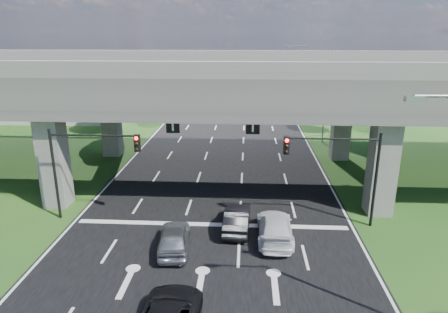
# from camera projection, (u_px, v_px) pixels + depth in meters

# --- Properties ---
(ground) EXTENTS (160.00, 160.00, 0.00)m
(ground) POSITION_uv_depth(u_px,v_px,m) (206.00, 254.00, 21.86)
(ground) COLOR #1A4014
(ground) RESTS_ON ground
(road) EXTENTS (18.00, 120.00, 0.03)m
(road) POSITION_uv_depth(u_px,v_px,m) (219.00, 187.00, 31.38)
(road) COLOR black
(road) RESTS_ON ground
(overpass) EXTENTS (80.00, 15.00, 10.00)m
(overpass) POSITION_uv_depth(u_px,v_px,m) (220.00, 82.00, 30.92)
(overpass) COLOR #373532
(overpass) RESTS_ON ground
(warehouse) EXTENTS (20.00, 10.00, 4.00)m
(warehouse) POSITION_uv_depth(u_px,v_px,m) (47.00, 104.00, 56.02)
(warehouse) COLOR #9E9E99
(warehouse) RESTS_ON ground
(signal_right) EXTENTS (5.76, 0.54, 6.00)m
(signal_right) POSITION_uv_depth(u_px,v_px,m) (341.00, 162.00, 23.93)
(signal_right) COLOR black
(signal_right) RESTS_ON ground
(signal_left) EXTENTS (5.76, 0.54, 6.00)m
(signal_left) POSITION_uv_depth(u_px,v_px,m) (86.00, 158.00, 24.79)
(signal_left) COLOR black
(signal_left) RESTS_ON ground
(streetlight_far) EXTENTS (3.38, 0.25, 10.00)m
(streetlight_far) POSITION_uv_depth(u_px,v_px,m) (322.00, 89.00, 42.41)
(streetlight_far) COLOR gray
(streetlight_far) RESTS_ON ground
(streetlight_beyond) EXTENTS (3.38, 0.25, 10.00)m
(streetlight_beyond) POSITION_uv_depth(u_px,v_px,m) (303.00, 74.00, 57.65)
(streetlight_beyond) COLOR gray
(streetlight_beyond) RESTS_ON ground
(tree_left_near) EXTENTS (4.50, 4.50, 7.80)m
(tree_left_near) POSITION_uv_depth(u_px,v_px,m) (108.00, 94.00, 45.95)
(tree_left_near) COLOR black
(tree_left_near) RESTS_ON ground
(tree_left_mid) EXTENTS (3.91, 3.90, 6.76)m
(tree_left_mid) POSITION_uv_depth(u_px,v_px,m) (106.00, 90.00, 53.92)
(tree_left_mid) COLOR black
(tree_left_mid) RESTS_ON ground
(tree_left_far) EXTENTS (4.80, 4.80, 8.32)m
(tree_left_far) POSITION_uv_depth(u_px,v_px,m) (149.00, 76.00, 61.03)
(tree_left_far) COLOR black
(tree_left_far) RESTS_ON ground
(tree_right_near) EXTENTS (4.20, 4.20, 7.28)m
(tree_right_near) POSITION_uv_depth(u_px,v_px,m) (341.00, 96.00, 46.47)
(tree_right_near) COLOR black
(tree_right_near) RESTS_ON ground
(tree_right_mid) EXTENTS (3.91, 3.90, 6.76)m
(tree_right_mid) POSITION_uv_depth(u_px,v_px,m) (350.00, 89.00, 54.02)
(tree_right_mid) COLOR black
(tree_right_mid) RESTS_ON ground
(tree_right_far) EXTENTS (4.50, 4.50, 7.80)m
(tree_right_far) POSITION_uv_depth(u_px,v_px,m) (312.00, 78.00, 61.67)
(tree_right_far) COLOR black
(tree_right_far) RESTS_ON ground
(car_silver) EXTENTS (2.13, 4.36, 1.43)m
(car_silver) POSITION_uv_depth(u_px,v_px,m) (174.00, 238.00, 22.12)
(car_silver) COLOR #9C9EA4
(car_silver) RESTS_ON road
(car_dark) EXTENTS (1.67, 4.29, 1.39)m
(car_dark) POSITION_uv_depth(u_px,v_px,m) (237.00, 219.00, 24.41)
(car_dark) COLOR black
(car_dark) RESTS_ON road
(car_white) EXTENTS (2.07, 4.98, 1.44)m
(car_white) POSITION_uv_depth(u_px,v_px,m) (275.00, 227.00, 23.28)
(car_white) COLOR silver
(car_white) RESTS_ON road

